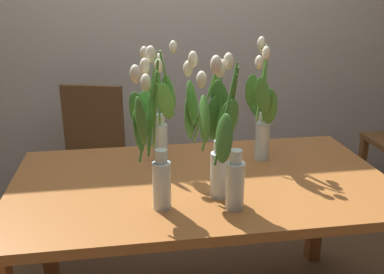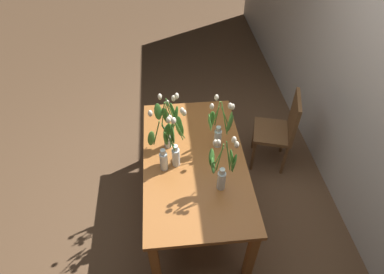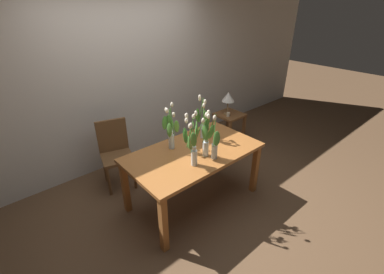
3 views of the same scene
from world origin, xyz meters
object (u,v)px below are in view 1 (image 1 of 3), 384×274
Objects in this scene: dining_table at (201,198)px; tulip_vase_2 at (261,114)px; tulip_vase_3 at (160,116)px; dining_chair at (90,151)px; tulip_vase_1 at (229,152)px; tulip_vase_4 at (152,147)px; tulip_vase_0 at (211,140)px.

tulip_vase_2 is (0.31, 0.18, 0.31)m from dining_table.
tulip_vase_3 is 0.59× the size of dining_chair.
dining_chair is (-0.39, 0.76, -0.44)m from tulip_vase_3.
dining_table is 2.82× the size of tulip_vase_2.
tulip_vase_1 reaches higher than dining_chair.
tulip_vase_2 is at bearing 36.76° from tulip_vase_4.
tulip_vase_2 reaches higher than dining_chair.
tulip_vase_0 reaches higher than dining_chair.
dining_table is 2.74× the size of tulip_vase_4.
tulip_vase_0 reaches higher than tulip_vase_3.
tulip_vase_2 is 0.97× the size of tulip_vase_4.
tulip_vase_0 is 0.47m from tulip_vase_2.
tulip_vase_3 is at bearing 123.17° from dining_table.
tulip_vase_0 is at bearing -88.27° from dining_table.
tulip_vase_1 is 1.05× the size of tulip_vase_3.
dining_table is 1.14m from dining_chair.
tulip_vase_3 is at bearing 111.60° from tulip_vase_0.
tulip_vase_4 is 0.63× the size of dining_chair.
tulip_vase_3 is at bearing 81.70° from tulip_vase_4.
tulip_vase_1 is (0.05, -0.25, 0.31)m from dining_table.
tulip_vase_3 is at bearing -62.59° from dining_chair.
tulip_vase_2 is 1.03× the size of tulip_vase_3.
tulip_vase_1 is 0.53m from tulip_vase_3.
tulip_vase_0 is 1.01× the size of tulip_vase_3.
dining_table is 0.42m from tulip_vase_3.
tulip_vase_4 is at bearing -98.30° from tulip_vase_3.
tulip_vase_1 is 0.27m from tulip_vase_4.
tulip_vase_2 is at bearing 30.53° from dining_table.
dining_table is at bearing 101.55° from tulip_vase_1.
tulip_vase_4 is at bearing -168.03° from tulip_vase_0.
tulip_vase_4 is (-0.06, -0.45, 0.02)m from tulip_vase_3.
tulip_vase_1 is 1.02× the size of tulip_vase_2.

